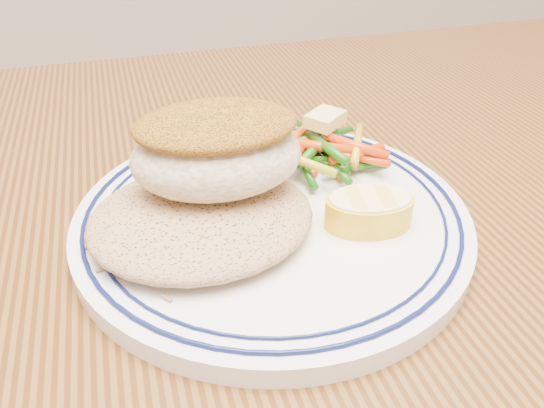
{
  "coord_description": "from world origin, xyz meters",
  "views": [
    {
      "loc": [
        -0.09,
        -0.26,
        0.98
      ],
      "look_at": [
        -0.0,
        0.04,
        0.77
      ],
      "focal_mm": 35.0,
      "sensor_mm": 36.0,
      "label": 1
    }
  ],
  "objects_px": {
    "dining_table": "(291,354)",
    "rice_pilaf": "(201,213)",
    "fish_fillet": "(217,148)",
    "vegetable_pile": "(319,150)",
    "plate": "(272,216)",
    "lemon_wedge": "(369,209)"
  },
  "relations": [
    {
      "from": "lemon_wedge",
      "to": "vegetable_pile",
      "type": "bearing_deg",
      "value": 91.69
    },
    {
      "from": "vegetable_pile",
      "to": "dining_table",
      "type": "bearing_deg",
      "value": -119.91
    },
    {
      "from": "rice_pilaf",
      "to": "fish_fillet",
      "type": "height_order",
      "value": "fish_fillet"
    },
    {
      "from": "plate",
      "to": "lemon_wedge",
      "type": "distance_m",
      "value": 0.07
    },
    {
      "from": "dining_table",
      "to": "plate",
      "type": "distance_m",
      "value": 0.11
    },
    {
      "from": "dining_table",
      "to": "rice_pilaf",
      "type": "bearing_deg",
      "value": 153.68
    },
    {
      "from": "dining_table",
      "to": "vegetable_pile",
      "type": "distance_m",
      "value": 0.16
    },
    {
      "from": "vegetable_pile",
      "to": "fish_fillet",
      "type": "bearing_deg",
      "value": -154.14
    },
    {
      "from": "plate",
      "to": "dining_table",
      "type": "bearing_deg",
      "value": -84.41
    },
    {
      "from": "rice_pilaf",
      "to": "lemon_wedge",
      "type": "xyz_separation_m",
      "value": [
        0.11,
        -0.03,
        -0.0
      ]
    },
    {
      "from": "plate",
      "to": "lemon_wedge",
      "type": "height_order",
      "value": "lemon_wedge"
    },
    {
      "from": "plate",
      "to": "rice_pilaf",
      "type": "height_order",
      "value": "rice_pilaf"
    },
    {
      "from": "lemon_wedge",
      "to": "fish_fillet",
      "type": "bearing_deg",
      "value": 155.02
    },
    {
      "from": "plate",
      "to": "fish_fillet",
      "type": "height_order",
      "value": "fish_fillet"
    },
    {
      "from": "dining_table",
      "to": "rice_pilaf",
      "type": "height_order",
      "value": "rice_pilaf"
    },
    {
      "from": "fish_fillet",
      "to": "vegetable_pile",
      "type": "height_order",
      "value": "fish_fillet"
    },
    {
      "from": "dining_table",
      "to": "vegetable_pile",
      "type": "relative_size",
      "value": 14.88
    },
    {
      "from": "plate",
      "to": "rice_pilaf",
      "type": "relative_size",
      "value": 1.86
    },
    {
      "from": "fish_fillet",
      "to": "vegetable_pile",
      "type": "xyz_separation_m",
      "value": [
        0.09,
        0.04,
        -0.04
      ]
    },
    {
      "from": "dining_table",
      "to": "lemon_wedge",
      "type": "height_order",
      "value": "lemon_wedge"
    },
    {
      "from": "plate",
      "to": "lemon_wedge",
      "type": "xyz_separation_m",
      "value": [
        0.06,
        -0.04,
        0.02
      ]
    },
    {
      "from": "dining_table",
      "to": "fish_fillet",
      "type": "xyz_separation_m",
      "value": [
        -0.04,
        0.04,
        0.16
      ]
    }
  ]
}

